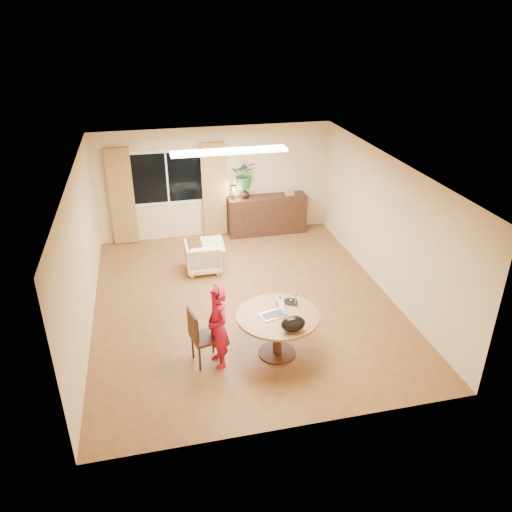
{
  "coord_description": "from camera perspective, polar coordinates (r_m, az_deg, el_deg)",
  "views": [
    {
      "loc": [
        -1.58,
        -7.91,
        4.99
      ],
      "look_at": [
        0.19,
        -0.2,
        1.03
      ],
      "focal_mm": 35.0,
      "sensor_mm": 36.0,
      "label": 1
    }
  ],
  "objects": [
    {
      "name": "floor",
      "position": [
        9.49,
        -1.42,
        -5.16
      ],
      "size": [
        6.5,
        6.5,
        0.0
      ],
      "primitive_type": "plane",
      "color": "brown",
      "rests_on": "ground"
    },
    {
      "name": "ceiling",
      "position": [
        8.41,
        -1.62,
        10.07
      ],
      "size": [
        6.5,
        6.5,
        0.0
      ],
      "primitive_type": "plane",
      "rotation": [
        3.14,
        0.0,
        0.0
      ],
      "color": "white",
      "rests_on": "wall_back"
    },
    {
      "name": "wall_back",
      "position": [
        11.86,
        -4.7,
        8.38
      ],
      "size": [
        5.5,
        0.0,
        5.5
      ],
      "primitive_type": "plane",
      "rotation": [
        1.57,
        0.0,
        0.0
      ],
      "color": "beige",
      "rests_on": "floor"
    },
    {
      "name": "wall_left",
      "position": [
        8.81,
        -19.32,
        0.22
      ],
      "size": [
        0.0,
        6.5,
        6.5
      ],
      "primitive_type": "plane",
      "rotation": [
        1.57,
        0.0,
        1.57
      ],
      "color": "beige",
      "rests_on": "floor"
    },
    {
      "name": "wall_right",
      "position": [
        9.74,
        14.57,
        3.44
      ],
      "size": [
        0.0,
        6.5,
        6.5
      ],
      "primitive_type": "plane",
      "rotation": [
        1.57,
        0.0,
        -1.57
      ],
      "color": "beige",
      "rests_on": "floor"
    },
    {
      "name": "window",
      "position": [
        11.69,
        -10.12,
        8.8
      ],
      "size": [
        1.7,
        0.03,
        1.3
      ],
      "color": "white",
      "rests_on": "wall_back"
    },
    {
      "name": "curtain_left",
      "position": [
        11.73,
        -15.1,
        6.52
      ],
      "size": [
        0.55,
        0.08,
        2.25
      ],
      "primitive_type": "cube",
      "color": "olive",
      "rests_on": "wall_back"
    },
    {
      "name": "curtain_right",
      "position": [
        11.81,
        -4.84,
        7.5
      ],
      "size": [
        0.55,
        0.08,
        2.25
      ],
      "primitive_type": "cube",
      "color": "olive",
      "rests_on": "wall_back"
    },
    {
      "name": "ceiling_panel",
      "position": [
        9.56,
        -3.08,
        11.86
      ],
      "size": [
        2.2,
        0.35,
        0.05
      ],
      "primitive_type": "cube",
      "color": "white",
      "rests_on": "ceiling"
    },
    {
      "name": "dining_table",
      "position": [
        7.83,
        2.49,
        -7.68
      ],
      "size": [
        1.3,
        1.3,
        0.74
      ],
      "color": "brown",
      "rests_on": "floor"
    },
    {
      "name": "dining_chair",
      "position": [
        7.77,
        -5.76,
        -9.06
      ],
      "size": [
        0.53,
        0.5,
        0.95
      ],
      "primitive_type": null,
      "rotation": [
        0.0,
        0.0,
        0.21
      ],
      "color": "black",
      "rests_on": "floor"
    },
    {
      "name": "child",
      "position": [
        7.61,
        -4.37,
        -8.11
      ],
      "size": [
        0.56,
        0.44,
        1.34
      ],
      "primitive_type": "imported",
      "rotation": [
        0.0,
        0.0,
        -1.3
      ],
      "color": "red",
      "rests_on": "floor"
    },
    {
      "name": "laptop",
      "position": [
        7.65,
        1.86,
        -6.05
      ],
      "size": [
        0.42,
        0.33,
        0.25
      ],
      "primitive_type": null,
      "rotation": [
        0.0,
        0.0,
        0.24
      ],
      "color": "#B7B7BC",
      "rests_on": "dining_table"
    },
    {
      "name": "tumbler",
      "position": [
        7.98,
        2.63,
        -5.15
      ],
      "size": [
        0.1,
        0.1,
        0.12
      ],
      "primitive_type": null,
      "rotation": [
        0.0,
        0.0,
        -0.3
      ],
      "color": "white",
      "rests_on": "dining_table"
    },
    {
      "name": "wine_glass",
      "position": [
        7.93,
        4.56,
        -4.99
      ],
      "size": [
        0.09,
        0.09,
        0.22
      ],
      "primitive_type": null,
      "rotation": [
        0.0,
        0.0,
        -0.15
      ],
      "color": "white",
      "rests_on": "dining_table"
    },
    {
      "name": "pot_lid",
      "position": [
        8.06,
        3.99,
        -5.17
      ],
      "size": [
        0.22,
        0.22,
        0.04
      ],
      "primitive_type": null,
      "rotation": [
        0.0,
        0.0,
        -0.01
      ],
      "color": "white",
      "rests_on": "dining_table"
    },
    {
      "name": "handbag",
      "position": [
        7.34,
        4.27,
        -7.74
      ],
      "size": [
        0.37,
        0.22,
        0.25
      ],
      "primitive_type": null,
      "rotation": [
        0.0,
        0.0,
        -0.0
      ],
      "color": "black",
      "rests_on": "dining_table"
    },
    {
      "name": "armchair",
      "position": [
        10.46,
        -6.12,
        -0.06
      ],
      "size": [
        0.7,
        0.72,
        0.65
      ],
      "primitive_type": "imported",
      "rotation": [
        0.0,
        0.0,
        3.14
      ],
      "color": "beige",
      "rests_on": "floor"
    },
    {
      "name": "throw",
      "position": [
        10.32,
        -4.97,
        1.72
      ],
      "size": [
        0.46,
        0.56,
        0.03
      ],
      "primitive_type": null,
      "rotation": [
        0.0,
        0.0,
        0.02
      ],
      "color": "beige",
      "rests_on": "armchair"
    },
    {
      "name": "sideboard",
      "position": [
        12.14,
        1.28,
        4.74
      ],
      "size": [
        1.89,
        0.46,
        0.94
      ],
      "primitive_type": "cube",
      "color": "black",
      "rests_on": "floor"
    },
    {
      "name": "vase",
      "position": [
        11.82,
        -1.33,
        7.2
      ],
      "size": [
        0.28,
        0.28,
        0.25
      ],
      "primitive_type": "imported",
      "rotation": [
        0.0,
        0.0,
        0.21
      ],
      "color": "black",
      "rests_on": "sideboard"
    },
    {
      "name": "bouquet",
      "position": [
        11.68,
        -1.27,
        9.31
      ],
      "size": [
        0.71,
        0.66,
        0.66
      ],
      "primitive_type": "imported",
      "rotation": [
        0.0,
        0.0,
        -0.28
      ],
      "color": "#346927",
      "rests_on": "vase"
    },
    {
      "name": "book_stack",
      "position": [
        12.1,
        3.86,
        7.22
      ],
      "size": [
        0.23,
        0.18,
        0.09
      ],
      "primitive_type": null,
      "rotation": [
        0.0,
        0.0,
        -0.07
      ],
      "color": "olive",
      "rests_on": "sideboard"
    },
    {
      "name": "desk_lamp",
      "position": [
        11.7,
        -2.59,
        7.28
      ],
      "size": [
        0.18,
        0.18,
        0.36
      ],
      "primitive_type": null,
      "rotation": [
        0.0,
        0.0,
        0.27
      ],
      "color": "black",
      "rests_on": "sideboard"
    }
  ]
}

